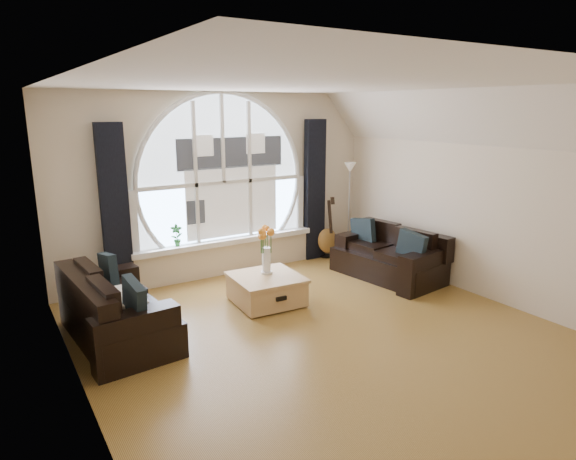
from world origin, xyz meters
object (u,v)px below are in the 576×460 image
Objects in this scene: coffee_chest at (266,288)px; sofa_right at (388,251)px; vase_flowers at (266,245)px; sofa_left at (117,305)px; guitar at (328,227)px; floor_lamp at (349,210)px; potted_plant at (177,235)px.

sofa_right is at bearing 1.53° from coffee_chest.
coffee_chest is 0.57m from vase_flowers.
sofa_left is 3.96m from guitar.
potted_plant is at bearing 175.31° from floor_lamp.
coffee_chest is at bearing -153.46° from floor_lamp.
sofa_left is at bearing -176.22° from vase_flowers.
sofa_left is 1.04× the size of sofa_right.
floor_lamp is at bearing 72.69° from sofa_right.
potted_plant reaches higher than sofa_right.
guitar is (3.75, 1.25, 0.13)m from sofa_left.
floor_lamp is 2.94m from potted_plant.
floor_lamp is at bearing -3.04° from guitar.
guitar is 3.34× the size of potted_plant.
sofa_left is at bearing 171.97° from sofa_right.
potted_plant is at bearing 144.70° from sofa_right.
sofa_left is 2.01× the size of coffee_chest.
coffee_chest is 2.65× the size of potted_plant.
floor_lamp reaches higher than vase_flowers.
sofa_left is at bearing -130.30° from potted_plant.
sofa_right is 1.27m from floor_lamp.
floor_lamp reaches higher than potted_plant.
coffee_chest is at bearing -63.09° from potted_plant.
sofa_left is 1.97m from vase_flowers.
sofa_right is 5.11× the size of potted_plant.
sofa_right is 1.53× the size of guitar.
sofa_left reaches higher than coffee_chest.
coffee_chest is at bearing -137.21° from guitar.
sofa_right is at bearing -27.66° from potted_plant.
potted_plant reaches higher than coffee_chest.
sofa_right is 2.05m from coffee_chest.
guitar is (-0.16, 1.27, 0.13)m from sofa_right.
guitar reaches higher than sofa_left.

